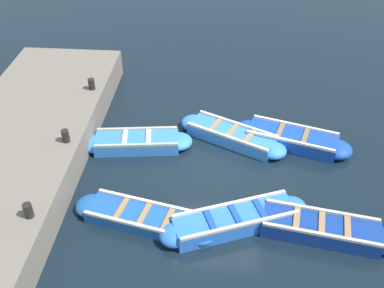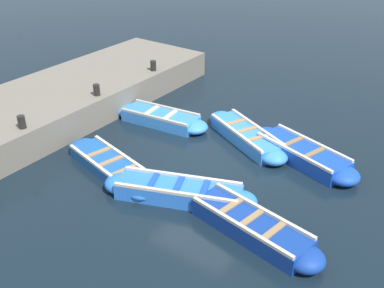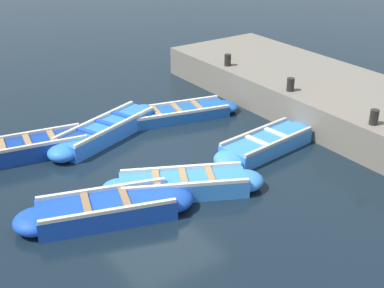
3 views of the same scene
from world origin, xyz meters
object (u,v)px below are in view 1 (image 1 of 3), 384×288
boat_near_quay (320,229)px  boat_outer_right (137,142)px  bollard_north (92,84)px  bollard_mid_north (66,136)px  boat_drifting (145,218)px  boat_broadside (232,136)px  boat_mid_row (292,139)px  boat_centre (235,221)px  bollard_mid_south (28,210)px

boat_near_quay → boat_outer_right: bearing=-31.3°
boat_outer_right → bollard_north: (1.66, -1.69, 0.88)m
bollard_mid_north → boat_drifting: bearing=141.3°
boat_drifting → boat_broadside: bearing=-121.1°
boat_mid_row → bollard_mid_north: (6.14, 1.49, 0.86)m
boat_centre → boat_mid_row: boat_mid_row is taller
boat_mid_row → bollard_mid_south: size_ratio=10.12×
boat_drifting → bollard_north: 5.21m
boat_mid_row → boat_outer_right: (4.49, 0.49, -0.02)m
boat_drifting → boat_outer_right: bearing=-76.5°
boat_near_quay → boat_mid_row: bearing=-84.4°
boat_outer_right → bollard_north: 2.52m
boat_mid_row → boat_drifting: 5.08m
boat_mid_row → boat_outer_right: size_ratio=1.08×
boat_mid_row → boat_outer_right: boat_mid_row is taller
bollard_north → bollard_mid_north: same height
boat_broadside → boat_outer_right: boat_broadside is taller
boat_near_quay → boat_centre: bearing=-2.8°
bollard_mid_north → boat_broadside: bearing=-160.9°
boat_centre → boat_near_quay: (-1.97, 0.10, 0.00)m
boat_centre → boat_broadside: bearing=-88.2°
boat_drifting → bollard_mid_north: size_ratio=10.56×
boat_near_quay → boat_broadside: (2.08, -3.45, -0.01)m
boat_broadside → boat_drifting: (2.05, 3.40, -0.04)m
boat_centre → bollard_mid_north: 4.94m
boat_broadside → boat_drifting: bearing=58.9°
bollard_mid_north → bollard_mid_south: size_ratio=1.00×
boat_centre → boat_broadside: size_ratio=1.10×
boat_drifting → bollard_mid_south: size_ratio=10.56×
boat_centre → boat_mid_row: bearing=-116.3°
boat_mid_row → boat_near_quay: (-0.33, 3.42, 0.00)m
boat_mid_row → bollard_mid_south: (6.14, 4.17, 0.86)m
boat_broadside → bollard_north: bollard_north is taller
boat_broadside → boat_outer_right: size_ratio=1.03×
boat_drifting → bollard_mid_south: 2.64m
boat_mid_row → bollard_mid_south: bollard_mid_south is taller
boat_broadside → bollard_north: size_ratio=9.64×
boat_near_quay → bollard_mid_north: size_ratio=10.13×
boat_near_quay → bollard_mid_north: bollard_mid_north is taller
bollard_mid_north → bollard_mid_south: bearing=90.0°
bollard_mid_north → bollard_north: bearing=-90.0°
boat_centre → boat_outer_right: 4.02m
boat_centre → bollard_mid_south: bearing=10.7°
boat_centre → bollard_mid_north: bollard_mid_north is taller
boat_outer_right → bollard_north: size_ratio=9.39×
bollard_mid_south → boat_drifting: bearing=-161.1°
boat_near_quay → boat_broadside: bearing=-58.9°
boat_broadside → boat_mid_row: bearing=179.0°
boat_drifting → bollard_north: size_ratio=10.56×
boat_near_quay → bollard_mid_south: (6.48, 0.75, 0.86)m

